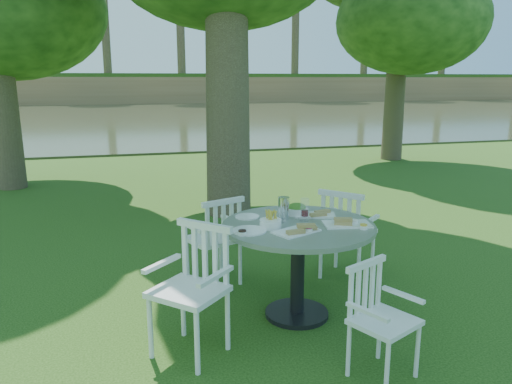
% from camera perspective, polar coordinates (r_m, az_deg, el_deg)
% --- Properties ---
extents(ground, '(140.00, 140.00, 0.00)m').
position_cam_1_polar(ground, '(5.51, 0.55, -9.10)').
color(ground, '#16370B').
rests_on(ground, ground).
extents(table, '(1.31, 1.31, 0.85)m').
position_cam_1_polar(table, '(4.33, 4.82, -5.93)').
color(table, black).
rests_on(table, ground).
extents(chair_ne, '(0.66, 0.66, 0.96)m').
position_cam_1_polar(chair_ne, '(5.20, 10.05, -4.08)').
color(chair_ne, white).
rests_on(chair_ne, ground).
extents(chair_nw, '(0.59, 0.57, 0.92)m').
position_cam_1_polar(chair_nw, '(4.98, -4.38, -4.92)').
color(chair_nw, white).
rests_on(chair_nw, ground).
extents(chair_sw, '(0.68, 0.68, 0.98)m').
position_cam_1_polar(chair_sw, '(3.86, -6.84, -9.75)').
color(chair_sw, white).
rests_on(chair_sw, ground).
extents(chair_se, '(0.53, 0.52, 0.81)m').
position_cam_1_polar(chair_se, '(3.68, 13.49, -13.00)').
color(chair_se, white).
rests_on(chair_se, ground).
extents(tableware, '(1.20, 0.82, 0.20)m').
position_cam_1_polar(tableware, '(4.31, 4.17, -2.97)').
color(tableware, white).
rests_on(tableware, table).
extents(river, '(100.00, 28.00, 0.12)m').
position_cam_1_polar(river, '(28.03, -12.48, 8.30)').
color(river, '#2C321E').
rests_on(river, ground).
extents(far_bank, '(100.00, 18.00, 15.20)m').
position_cam_1_polar(far_bank, '(46.36, -13.84, 18.88)').
color(far_bank, olive).
rests_on(far_bank, ground).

